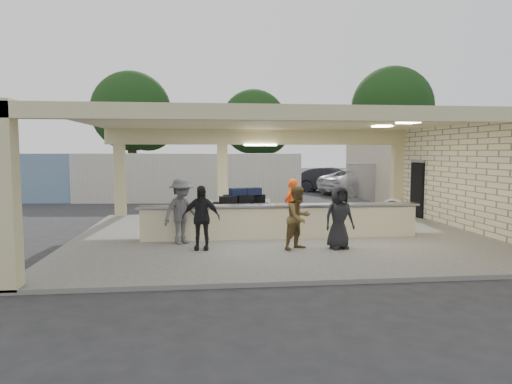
{
  "coord_description": "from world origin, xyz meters",
  "views": [
    {
      "loc": [
        -2.17,
        -13.52,
        2.6
      ],
      "look_at": [
        -0.56,
        1.0,
        1.32
      ],
      "focal_mm": 32.0,
      "sensor_mm": 36.0,
      "label": 1
    }
  ],
  "objects": [
    {
      "name": "passenger_a",
      "position": [
        0.2,
        -2.11,
        0.92
      ],
      "size": [
        0.85,
        0.75,
        1.64
      ],
      "primitive_type": "imported",
      "rotation": [
        0.0,
        0.0,
        0.63
      ],
      "color": "brown",
      "rests_on": "pavilion"
    },
    {
      "name": "car_white_b",
      "position": [
        12.14,
        13.36,
        0.7
      ],
      "size": [
        4.75,
        3.37,
        1.41
      ],
      "primitive_type": "imported",
      "rotation": [
        0.0,
        0.0,
        1.14
      ],
      "color": "silver",
      "rests_on": "ground"
    },
    {
      "name": "passenger_c",
      "position": [
        -2.83,
        -1.07,
        0.99
      ],
      "size": [
        1.14,
        1.06,
        1.79
      ],
      "primitive_type": "imported",
      "rotation": [
        0.0,
        0.0,
        0.71
      ],
      "color": "#4B4B50",
      "rests_on": "pavilion"
    },
    {
      "name": "drum_fan",
      "position": [
        3.99,
        0.86,
        0.61
      ],
      "size": [
        0.89,
        0.69,
        0.96
      ],
      "rotation": [
        0.0,
        0.0,
        -0.53
      ],
      "color": "silver",
      "rests_on": "pavilion"
    },
    {
      "name": "luggage_cart",
      "position": [
        -1.0,
        1.47,
        0.8
      ],
      "size": [
        2.41,
        1.69,
        1.31
      ],
      "rotation": [
        0.0,
        0.0,
        0.14
      ],
      "color": "silver",
      "rests_on": "pavilion"
    },
    {
      "name": "container_blue",
      "position": [
        -12.0,
        11.78,
        1.26
      ],
      "size": [
        9.85,
        3.01,
        2.52
      ],
      "primitive_type": "cube",
      "rotation": [
        0.0,
        0.0,
        -0.07
      ],
      "color": "#6987A8",
      "rests_on": "ground"
    },
    {
      "name": "tree_right",
      "position": [
        14.32,
        25.16,
        6.21
      ],
      "size": [
        7.2,
        7.0,
        10.0
      ],
      "color": "#382619",
      "rests_on": "ground"
    },
    {
      "name": "passenger_b",
      "position": [
        -2.3,
        -1.87,
        0.93
      ],
      "size": [
        1.01,
        0.47,
        1.65
      ],
      "primitive_type": "imported",
      "rotation": [
        0.0,
        0.0,
        -0.13
      ],
      "color": "black",
      "rests_on": "pavilion"
    },
    {
      "name": "car_dark",
      "position": [
        5.98,
        15.25,
        0.8
      ],
      "size": [
        4.94,
        3.96,
        1.59
      ],
      "primitive_type": "imported",
      "rotation": [
        0.0,
        0.0,
        1.01
      ],
      "color": "black",
      "rests_on": "ground"
    },
    {
      "name": "fence",
      "position": [
        11.0,
        9.0,
        1.05
      ],
      "size": [
        12.06,
        0.06,
        2.03
      ],
      "color": "gray",
      "rests_on": "ground"
    },
    {
      "name": "baggage_counter",
      "position": [
        0.0,
        -0.5,
        0.59
      ],
      "size": [
        8.2,
        0.58,
        0.98
      ],
      "color": "beige",
      "rests_on": "pavilion"
    },
    {
      "name": "tree_mid",
      "position": [
        2.32,
        26.16,
        4.96
      ],
      "size": [
        6.0,
        5.6,
        8.0
      ],
      "color": "#382619",
      "rests_on": "ground"
    },
    {
      "name": "pavilion",
      "position": [
        0.21,
        0.66,
        1.35
      ],
      "size": [
        12.01,
        10.0,
        3.55
      ],
      "color": "#5E5C57",
      "rests_on": "ground"
    },
    {
      "name": "passenger_d",
      "position": [
        1.26,
        -2.15,
        0.92
      ],
      "size": [
        0.85,
        0.47,
        1.64
      ],
      "primitive_type": "imported",
      "rotation": [
        0.0,
        0.0,
        0.19
      ],
      "color": "black",
      "rests_on": "pavilion"
    },
    {
      "name": "baggage_handler",
      "position": [
        0.51,
        0.57,
        0.93
      ],
      "size": [
        0.64,
        0.68,
        1.67
      ],
      "primitive_type": "imported",
      "rotation": [
        0.0,
        0.0,
        4.04
      ],
      "color": "#E03F0B",
      "rests_on": "pavilion"
    },
    {
      "name": "ground",
      "position": [
        0.0,
        0.0,
        0.0
      ],
      "size": [
        120.0,
        120.0,
        0.0
      ],
      "primitive_type": "plane",
      "color": "#262628",
      "rests_on": "ground"
    },
    {
      "name": "container_white",
      "position": [
        -3.05,
        10.89,
        1.27
      ],
      "size": [
        11.84,
        3.38,
        2.53
      ],
      "primitive_type": "cube",
      "rotation": [
        0.0,
        0.0,
        -0.09
      ],
      "color": "beige",
      "rests_on": "ground"
    },
    {
      "name": "tree_left",
      "position": [
        -7.68,
        24.16,
        5.59
      ],
      "size": [
        6.6,
        6.3,
        9.0
      ],
      "color": "#382619",
      "rests_on": "ground"
    },
    {
      "name": "car_white_a",
      "position": [
        7.45,
        13.39,
        0.79
      ],
      "size": [
        6.11,
        4.53,
        1.58
      ],
      "primitive_type": "imported",
      "rotation": [
        0.0,
        0.0,
        1.96
      ],
      "color": "silver",
      "rests_on": "ground"
    },
    {
      "name": "adjacent_building",
      "position": [
        9.5,
        10.0,
        1.6
      ],
      "size": [
        6.0,
        8.0,
        3.2
      ],
      "primitive_type": "cube",
      "color": "beige",
      "rests_on": "ground"
    }
  ]
}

